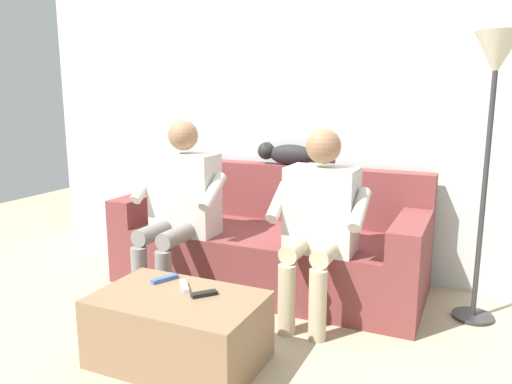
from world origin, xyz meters
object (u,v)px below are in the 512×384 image
(couch, at_px, (270,246))
(coffee_table, at_px, (179,329))
(remote_blue, at_px, (165,279))
(floor_lamp, at_px, (494,84))
(person_right_seated, at_px, (180,200))
(cat_on_backrest, at_px, (285,154))
(person_left_seated, at_px, (319,215))
(remote_black, at_px, (204,294))
(remote_white, at_px, (184,286))

(couch, xyz_separation_m, coffee_table, (0.00, 1.16, -0.10))
(remote_blue, bearing_deg, floor_lamp, 148.27)
(person_right_seated, distance_m, cat_on_backrest, 0.88)
(person_right_seated, relative_size, floor_lamp, 0.70)
(person_left_seated, bearing_deg, remote_blue, 44.83)
(remote_black, distance_m, floor_lamp, 1.93)
(floor_lamp, bearing_deg, person_right_seated, 12.37)
(remote_black, relative_size, remote_blue, 0.86)
(couch, bearing_deg, floor_lamp, 179.76)
(person_left_seated, xyz_separation_m, remote_black, (0.35, 0.73, -0.27))
(person_right_seated, bearing_deg, coffee_table, 121.87)
(couch, height_order, remote_white, couch)
(remote_white, distance_m, remote_blue, 0.16)
(couch, xyz_separation_m, remote_blue, (0.17, 1.02, 0.09))
(person_left_seated, height_order, remote_black, person_left_seated)
(person_right_seated, relative_size, remote_blue, 7.75)
(couch, relative_size, person_right_seated, 1.82)
(cat_on_backrest, height_order, remote_blue, cat_on_backrest)
(remote_white, relative_size, floor_lamp, 0.09)
(cat_on_backrest, relative_size, floor_lamp, 0.35)
(cat_on_backrest, xyz_separation_m, floor_lamp, (-1.34, 0.30, 0.49))
(remote_white, relative_size, remote_blue, 0.98)
(remote_blue, bearing_deg, couch, -165.25)
(remote_blue, bearing_deg, remote_black, 98.23)
(person_left_seated, bearing_deg, couch, -38.66)
(coffee_table, xyz_separation_m, person_right_seated, (0.47, -0.76, 0.46))
(floor_lamp, bearing_deg, remote_black, 42.01)
(person_left_seated, xyz_separation_m, person_right_seated, (0.94, 0.02, 0.01))
(person_left_seated, distance_m, remote_blue, 0.95)
(person_left_seated, height_order, remote_blue, person_left_seated)
(remote_blue, bearing_deg, remote_white, 96.95)
(floor_lamp, bearing_deg, cat_on_backrest, -12.53)
(coffee_table, xyz_separation_m, cat_on_backrest, (0.00, -1.45, 0.72))
(remote_black, bearing_deg, person_right_seated, -98.85)
(coffee_table, xyz_separation_m, remote_black, (-0.12, -0.06, 0.19))
(cat_on_backrest, xyz_separation_m, remote_black, (-0.12, 1.40, -0.53))
(floor_lamp, bearing_deg, remote_white, 38.03)
(remote_blue, relative_size, floor_lamp, 0.09)
(person_left_seated, xyz_separation_m, remote_white, (0.49, 0.69, -0.27))
(remote_black, xyz_separation_m, floor_lamp, (-1.22, -1.10, 1.02))
(person_right_seated, bearing_deg, remote_blue, 115.82)
(coffee_table, bearing_deg, cat_on_backrest, -89.96)
(person_left_seated, bearing_deg, remote_black, 64.00)
(person_right_seated, relative_size, remote_black, 8.98)
(coffee_table, distance_m, remote_blue, 0.29)
(cat_on_backrest, height_order, remote_white, cat_on_backrest)
(remote_white, bearing_deg, cat_on_backrest, 139.35)
(coffee_table, relative_size, remote_black, 6.38)
(person_left_seated, xyz_separation_m, floor_lamp, (-0.86, -0.37, 0.75))
(coffee_table, bearing_deg, person_right_seated, -58.13)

